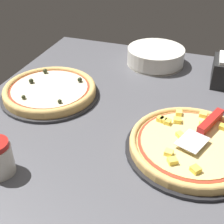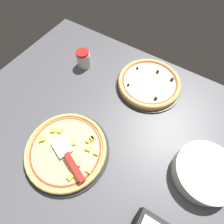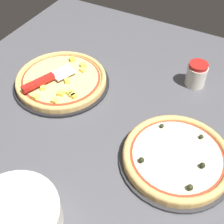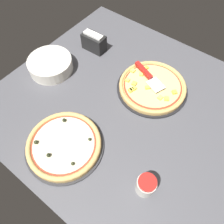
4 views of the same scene
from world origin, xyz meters
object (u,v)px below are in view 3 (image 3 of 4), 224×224
object	(u,v)px
pizza_front	(61,79)
parmesan_shaker	(196,74)
pizza_back	(177,156)
plate_stack	(15,218)
serving_spatula	(43,81)

from	to	relation	value
pizza_front	parmesan_shaker	bearing A→B (deg)	118.54
pizza_front	pizza_back	world-z (taller)	pizza_back
plate_stack	parmesan_shaker	bearing A→B (deg)	163.18
serving_spatula	plate_stack	xyz separation A→B (cm)	(44.80, 24.81, -1.79)
pizza_front	plate_stack	xyz separation A→B (cm)	(51.22, 21.72, 1.07)
plate_stack	serving_spatula	bearing A→B (deg)	-151.02
parmesan_shaker	serving_spatula	bearing A→B (deg)	-57.25
plate_stack	parmesan_shaker	distance (cm)	78.81
plate_stack	pizza_back	bearing A→B (deg)	142.57
pizza_back	plate_stack	distance (cm)	47.85
pizza_back	parmesan_shaker	bearing A→B (deg)	-170.49
pizza_back	serving_spatula	xyz separation A→B (cm)	(-6.81, -53.89, 2.73)
pizza_front	serving_spatula	distance (cm)	7.67
pizza_front	parmesan_shaker	distance (cm)	50.73
serving_spatula	parmesan_shaker	world-z (taller)	parmesan_shaker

